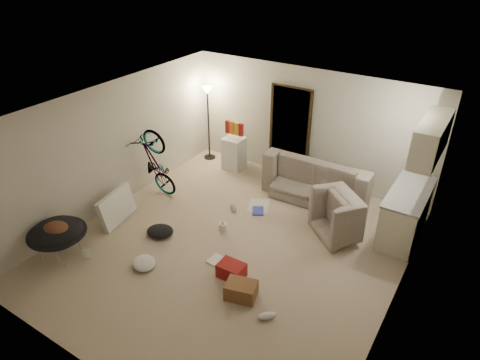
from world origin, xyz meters
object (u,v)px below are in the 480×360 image
Objects in this scene: tv_box at (117,207)px; juicer at (223,226)px; mini_fridge at (234,153)px; armchair at (351,218)px; kitchen_counter at (405,214)px; bicycle at (157,177)px; saucer_chair at (58,237)px; drink_case_b at (231,270)px; floor_lamp at (208,108)px; drink_case_a at (241,290)px; sofa at (319,181)px.

tv_box reaches higher than juicer.
armchair is at bearing -17.68° from mini_fridge.
bicycle is at bearing -164.05° from kitchen_counter.
mini_fridge is at bearing 23.68° from armchair.
tv_box is 2.07m from juicer.
saucer_chair is 2.96m from drink_case_b.
kitchen_counter is at bearing -73.57° from bicycle.
floor_lamp is at bearing 81.19° from tv_box.
juicer is (1.90, 0.80, -0.21)m from tv_box.
saucer_chair is at bearing 81.50° from armchair.
kitchen_counter is 4.92m from bicycle.
drink_case_a is 1.10× the size of drink_case_b.
bicycle is at bearing -87.14° from floor_lamp.
juicer is (1.21, -2.23, -0.29)m from mini_fridge.
sofa reaches higher than tv_box.
tv_box is (-4.73, -2.49, -0.14)m from kitchen_counter.
kitchen_counter is 0.68× the size of sofa.
floor_lamp is 2.19m from bicycle.
sofa is at bearing 86.64° from drink_case_b.
floor_lamp reaches higher than bicycle.
sofa is 5.11m from saucer_chair.
floor_lamp is 1.98× the size of tv_box.
bicycle reaches higher than sofa.
bicycle is 3.46× the size of drink_case_a.
drink_case_a is (-1.64, -2.94, -0.31)m from kitchen_counter.
bicycle is 3.48m from drink_case_a.
sofa is at bearing 35.03° from tv_box.
juicer is (-2.01, -1.21, -0.23)m from armchair.
tv_box is at bearing -88.17° from floor_lamp.
sofa is 3.09m from drink_case_b.
floor_lamp reaches higher than mini_fridge.
mini_fridge is at bearing -4.13° from sofa.
mini_fridge is 4.38m from saucer_chair.
kitchen_counter is 3.26× the size of drink_case_a.
drink_case_b is at bearing -57.64° from mini_fridge.
saucer_chair is 2.30× the size of drink_case_b.
drink_case_a is at bearing -55.56° from mini_fridge.
drink_case_b is at bearing -114.79° from bicycle.
saucer_chair is at bearing -179.52° from bicycle.
sofa is at bearing -3.85° from floor_lamp.
tv_box reaches higher than drink_case_a.
armchair is at bearing 60.58° from drink_case_b.
tv_box is 2.72m from drink_case_b.
drink_case_a reaches higher than drink_case_b.
juicer is at bearing -61.67° from mini_fridge.
drink_case_b is at bearing 22.83° from saucer_chair.
sofa reaches higher than juicer.
drink_case_b is (-1.20, -2.16, -0.20)m from armchair.
kitchen_counter reaches higher than saucer_chair.
kitchen_counter is 4.07m from mini_fridge.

